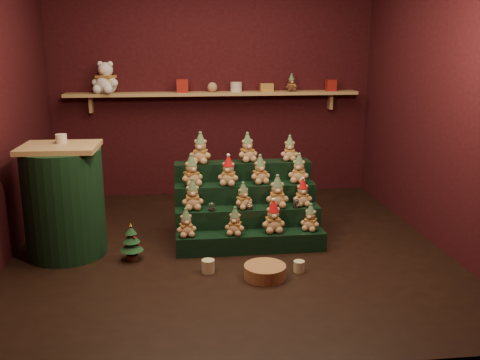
{
  "coord_description": "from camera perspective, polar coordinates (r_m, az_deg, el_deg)",
  "views": [
    {
      "loc": [
        -0.46,
        -4.77,
        1.9
      ],
      "look_at": [
        0.13,
        0.25,
        0.61
      ],
      "focal_mm": 40.0,
      "sensor_mm": 36.0,
      "label": 1
    }
  ],
  "objects": [
    {
      "name": "shelf_plush_ball",
      "position": [
        6.65,
        -2.97,
        9.86
      ],
      "size": [
        0.12,
        0.12,
        0.12
      ],
      "primitive_type": "sphere",
      "color": "tan",
      "rests_on": "back_shelf"
    },
    {
      "name": "snow_globe_b",
      "position": [
        5.1,
        1.03,
        -2.74
      ],
      "size": [
        0.06,
        0.06,
        0.08
      ],
      "color": "black",
      "rests_on": "riser_tier_midfront"
    },
    {
      "name": "teddy_11",
      "position": [
        5.38,
        6.3,
        1.22
      ],
      "size": [
        0.26,
        0.24,
        0.29
      ],
      "primitive_type": null,
      "rotation": [
        0.0,
        0.0,
        -0.36
      ],
      "color": "tan",
      "rests_on": "riser_tier_midback"
    },
    {
      "name": "teddy_5",
      "position": [
        5.11,
        0.34,
        -1.7
      ],
      "size": [
        0.23,
        0.22,
        0.25
      ],
      "primitive_type": null,
      "rotation": [
        0.0,
        0.0,
        0.46
      ],
      "color": "tan",
      "rests_on": "riser_tier_midfront"
    },
    {
      "name": "teddy_6",
      "position": [
        5.17,
        4.0,
        -1.24
      ],
      "size": [
        0.23,
        0.21,
        0.31
      ],
      "primitive_type": null,
      "rotation": [
        0.0,
        0.0,
        -0.06
      ],
      "color": "tan",
      "rests_on": "riser_tier_midfront"
    },
    {
      "name": "teddy_7",
      "position": [
        5.23,
        6.68,
        -1.34
      ],
      "size": [
        0.19,
        0.17,
        0.26
      ],
      "primitive_type": null,
      "rotation": [
        0.0,
        0.0,
        0.0
      ],
      "color": "tan",
      "rests_on": "riser_tier_midfront"
    },
    {
      "name": "wicker_basket",
      "position": [
        4.52,
        2.68,
        -9.73
      ],
      "size": [
        0.46,
        0.46,
        0.11
      ],
      "primitive_type": "cylinder",
      "rotation": [
        0.0,
        0.0,
        -0.41
      ],
      "color": "#AB7244",
      "rests_on": "ground"
    },
    {
      "name": "riser_tier_midfront",
      "position": [
        5.22,
        0.86,
        -4.86
      ],
      "size": [
        1.4,
        0.22,
        0.36
      ],
      "primitive_type": "cube",
      "color": "black",
      "rests_on": "ground"
    },
    {
      "name": "teddy_13",
      "position": [
        5.48,
        0.79,
        3.47
      ],
      "size": [
        0.25,
        0.24,
        0.29
      ],
      "primitive_type": null,
      "rotation": [
        0.0,
        0.0,
        0.3
      ],
      "color": "tan",
      "rests_on": "riser_tier_back"
    },
    {
      "name": "mini_christmas_tree",
      "position": [
        4.92,
        -11.51,
        -6.51
      ],
      "size": [
        0.21,
        0.21,
        0.35
      ],
      "rotation": [
        0.0,
        0.0,
        0.3
      ],
      "color": "#49251A",
      "rests_on": "ground"
    },
    {
      "name": "riser_tier_back",
      "position": [
        5.58,
        0.27,
        -1.64
      ],
      "size": [
        1.4,
        0.22,
        0.72
      ],
      "primitive_type": "cube",
      "color": "black",
      "rests_on": "ground"
    },
    {
      "name": "right_wall",
      "position": [
        5.41,
        21.15,
        8.12
      ],
      "size": [
        0.1,
        4.0,
        2.8
      ],
      "primitive_type": "cube",
      "color": "black",
      "rests_on": "ground"
    },
    {
      "name": "teddy_8",
      "position": [
        5.25,
        -5.22,
        1.01
      ],
      "size": [
        0.28,
        0.27,
        0.31
      ],
      "primitive_type": null,
      "rotation": [
        0.0,
        0.0,
        0.44
      ],
      "color": "tan",
      "rests_on": "riser_tier_midback"
    },
    {
      "name": "teddy_14",
      "position": [
        5.56,
        5.31,
        3.37
      ],
      "size": [
        0.2,
        0.19,
        0.25
      ],
      "primitive_type": null,
      "rotation": [
        0.0,
        0.0,
        -0.16
      ],
      "color": "tan",
      "rests_on": "riser_tier_back"
    },
    {
      "name": "scarf_gift_box",
      "position": [
        6.73,
        2.87,
        9.83
      ],
      "size": [
        0.16,
        0.1,
        0.1
      ],
      "primitive_type": "cube",
      "color": "orange",
      "rests_on": "back_shelf"
    },
    {
      "name": "snow_globe_a",
      "position": [
        5.06,
        -3.05,
        -2.85
      ],
      "size": [
        0.06,
        0.06,
        0.08
      ],
      "color": "black",
      "rests_on": "riser_tier_midfront"
    },
    {
      "name": "table_ornament",
      "position": [
        5.09,
        -18.54,
        4.22
      ],
      "size": [
        0.1,
        0.1,
        0.08
      ],
      "primitive_type": "cylinder",
      "color": "beige",
      "rests_on": "side_table"
    },
    {
      "name": "teddy_4",
      "position": [
        5.1,
        -5.09,
        -1.55
      ],
      "size": [
        0.21,
        0.19,
        0.29
      ],
      "primitive_type": null,
      "rotation": [
        0.0,
        0.0,
        0.03
      ],
      "color": "tan",
      "rests_on": "riser_tier_midfront"
    },
    {
      "name": "gift_tin_cream",
      "position": [
        6.68,
        -0.41,
        9.89
      ],
      "size": [
        0.14,
        0.14,
        0.12
      ],
      "primitive_type": "cylinder",
      "color": "beige",
      "rests_on": "back_shelf"
    },
    {
      "name": "mug_left",
      "position": [
        4.62,
        -3.42,
        -9.16
      ],
      "size": [
        0.11,
        0.11,
        0.11
      ],
      "primitive_type": "cylinder",
      "color": "beige",
      "rests_on": "ground"
    },
    {
      "name": "riser_tier_front",
      "position": [
        5.05,
        1.18,
        -6.64
      ],
      "size": [
        1.4,
        0.22,
        0.18
      ],
      "primitive_type": "cube",
      "color": "black",
      "rests_on": "ground"
    },
    {
      "name": "brown_bear",
      "position": [
        6.78,
        5.51,
        10.27
      ],
      "size": [
        0.16,
        0.14,
        0.21
      ],
      "primitive_type": null,
      "rotation": [
        0.0,
        0.0,
        0.07
      ],
      "color": "#532C1B",
      "rests_on": "back_shelf"
    },
    {
      "name": "gift_tin_red_a",
      "position": [
        6.64,
        -6.17,
        9.96
      ],
      "size": [
        0.14,
        0.14,
        0.16
      ],
      "primitive_type": "cube",
      "color": "#A32019",
      "rests_on": "back_shelf"
    },
    {
      "name": "teddy_3",
      "position": [
        5.1,
        7.54,
        -3.99
      ],
      "size": [
        0.24,
        0.23,
        0.25
      ],
      "primitive_type": null,
      "rotation": [
        0.0,
        0.0,
        -0.56
      ],
      "color": "tan",
      "rests_on": "riser_tier_front"
    },
    {
      "name": "mug_right",
      "position": [
        4.66,
        6.32,
        -9.14
      ],
      "size": [
        0.1,
        0.1,
        0.1
      ],
      "primitive_type": "cylinder",
      "color": "beige",
      "rests_on": "ground"
    },
    {
      "name": "teddy_1",
      "position": [
        4.94,
        -0.54,
        -4.43
      ],
      "size": [
        0.22,
        0.21,
        0.26
      ],
      "primitive_type": null,
      "rotation": [
        0.0,
        0.0,
        -0.32
      ],
      "color": "tan",
      "rests_on": "riser_tier_front"
    },
    {
      "name": "teddy_2",
      "position": [
        5.01,
        3.55,
        -3.91
      ],
      "size": [
        0.23,
        0.21,
        0.3
      ],
      "primitive_type": null,
      "rotation": [
        0.0,
        0.0,
        0.06
      ],
      "color": "tan",
      "rests_on": "riser_tier_front"
    },
    {
      "name": "ground",
      "position": [
        5.15,
        -1.16,
        -7.27
      ],
      "size": [
        4.0,
        4.0,
        0.0
      ],
      "primitive_type": "plane",
      "color": "black",
      "rests_on": "ground"
    },
    {
      "name": "white_bear",
      "position": [
        6.67,
        -14.14,
        10.99
      ],
      "size": [
        0.43,
        0.41,
        0.47
      ],
      "primitive_type": null,
      "rotation": [
        0.0,
        0.0,
        -0.4
      ],
      "color": "white",
      "rests_on": "back_shelf"
    },
    {
      "name": "gift_tin_red_b",
      "position": [
        6.91,
        9.67,
        9.93
      ],
      "size": [
        0.12,
        0.12,
        0.14
      ],
      "primitive_type": "cube",
      "color": "#A32019",
      "rests_on": "back_shelf"
    },
    {
      "name": "teddy_9",
      "position": [
        5.26,
        -1.24,
        0.99
      ],
      "size": [
        0.25,
        0.24,
        0.29
      ],
      "primitive_type": null,
      "rotation": [
        0.0,
        0.0,
        -0.32
      ],
      "color": "tan",
      "rests_on": "riser_tier_midback"
    },
    {
      "name": "teddy_0",
      "position": [
        4.92,
        -5.78,
        -4.56
      ],
      "size": [
        0.21,
        0.2,
        0.26
      ],
      "primitive_type": null,
      "rotation": [
        0.0,
        0.0,
        0.2
      ],
      "color": "tan",
      "rests_on": "riser_tier_front"
    },
    {
      "name": "riser_tier_midback",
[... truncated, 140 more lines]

